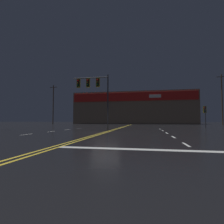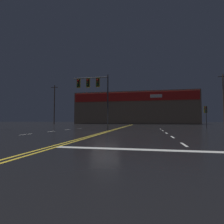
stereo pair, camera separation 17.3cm
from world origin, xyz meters
TOP-DOWN VIEW (x-y plane):
  - ground_plane at (0.00, 0.00)m, footprint 200.00×200.00m
  - road_markings at (1.10, -1.82)m, footprint 15.97×60.00m
  - traffic_signal_median at (-1.94, 2.42)m, footprint 3.93×0.36m
  - traffic_signal_corner_northeast at (11.95, 11.35)m, footprint 0.42×0.36m
  - building_backdrop at (0.00, 38.75)m, footprint 35.59×10.23m
  - utility_pole_row at (0.46, 30.88)m, footprint 46.85×0.26m

SIDE VIEW (x-z plane):
  - ground_plane at x=0.00m, z-range 0.00..0.00m
  - road_markings at x=1.10m, z-range 0.00..0.01m
  - traffic_signal_corner_northeast at x=11.95m, z-range 0.73..3.85m
  - traffic_signal_median at x=-1.94m, z-range 1.69..7.65m
  - building_backdrop at x=0.00m, z-range 0.02..9.46m
  - utility_pole_row at x=0.46m, z-range -0.03..12.30m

